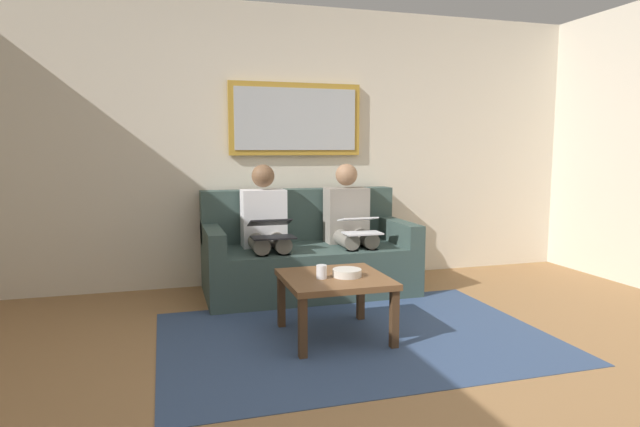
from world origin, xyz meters
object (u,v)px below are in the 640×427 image
cup (322,272)px  bowl (347,273)px  couch (307,256)px  person_left (350,223)px  framed_mirror (296,119)px  person_right (266,227)px  coffee_table (335,284)px  laptop_black (271,229)px  laptop_white (360,225)px

cup → bowl: cup is taller
couch → cup: 1.29m
person_left → bowl: bearing=69.6°
framed_mirror → person_right: size_ratio=1.11×
bowl → person_right: (0.33, -1.18, 0.16)m
coffee_table → laptop_black: size_ratio=1.98×
framed_mirror → couch: bearing=90.0°
person_left → couch: bearing=-10.1°
person_right → laptop_white: bearing=161.8°
coffee_table → person_left: bearing=-114.2°
coffee_table → person_right: 1.20m
framed_mirror → person_left: size_ratio=1.11×
coffee_table → person_right: bearing=-77.7°
person_left → coffee_table: bearing=65.8°
person_right → laptop_black: bearing=90.0°
laptop_white → coffee_table: bearing=60.1°
couch → person_left: 0.49m
laptop_white → bowl: bearing=64.7°
bowl → couch: bearing=-92.6°
cup → laptop_white: laptop_white is taller
laptop_white → laptop_black: 0.77m
framed_mirror → person_left: framed_mirror is taller
coffee_table → laptop_black: bearing=-74.5°
person_left → laptop_black: (0.77, 0.24, 0.02)m
coffee_table → person_left: size_ratio=0.60×
bowl → laptop_black: 1.01m
bowl → person_right: person_right is taller
person_left → cup: bearing=62.4°
laptop_black → framed_mirror: bearing=-118.7°
coffee_table → framed_mirror: bearing=-94.7°
couch → coffee_table: bearing=83.8°
framed_mirror → laptop_black: 1.22m
laptop_white → person_right: 0.81m
cup → person_right: (0.15, -1.19, 0.14)m
cup → laptop_white: size_ratio=0.28×
couch → framed_mirror: bearing=-90.0°
coffee_table → cup: size_ratio=7.63×
coffee_table → bowl: bowl is taller
couch → person_right: (0.38, 0.07, 0.30)m
person_right → laptop_black: size_ratio=3.29×
laptop_black → person_right: bearing=-90.0°
couch → framed_mirror: framed_mirror is taller
couch → person_right: person_right is taller
coffee_table → person_left: person_left is taller
couch → laptop_black: 0.58m
framed_mirror → laptop_white: framed_mirror is taller
framed_mirror → coffee_table: size_ratio=1.84×
person_left → person_right: (0.77, 0.00, 0.00)m
couch → person_left: bearing=169.9°
laptop_black → coffee_table: bearing=105.5°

